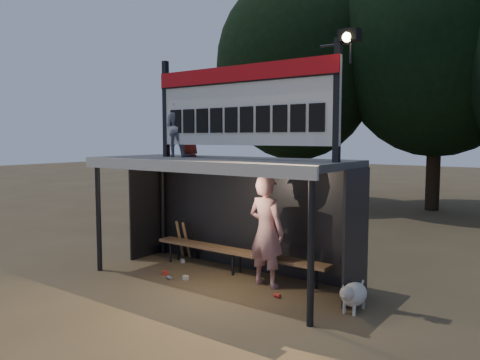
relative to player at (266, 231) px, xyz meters
The scene contains 12 objects.
ground 1.38m from the player, 163.43° to the right, with size 80.00×80.00×0.00m, color brown.
player is the anchor object (origin of this frame).
child_a 2.77m from the player, behind, with size 0.58×0.45×1.18m, color gray.
child_b 2.63m from the player, behind, with size 0.48×0.32×0.99m, color maroon.
dugout_shelter 1.22m from the player, behind, with size 5.10×2.08×2.32m.
scoreboard_assembly 2.35m from the player, 140.46° to the right, with size 4.10×0.27×1.99m.
bench 1.10m from the player, 162.20° to the left, with size 4.00×0.35×0.48m.
tree_left 11.79m from the player, 116.67° to the left, with size 6.46×6.46×9.27m.
tree_mid 12.36m from the player, 89.43° to the left, with size 7.22×7.22×10.36m.
dog 1.96m from the player, ahead, with size 0.36×0.81×0.49m.
bats 2.61m from the player, 167.38° to the left, with size 0.47×0.33×0.84m.
litter 1.77m from the player, 163.40° to the right, with size 2.95×1.13×0.08m.
Camera 1 is at (5.43, -6.76, 2.71)m, focal length 35.00 mm.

